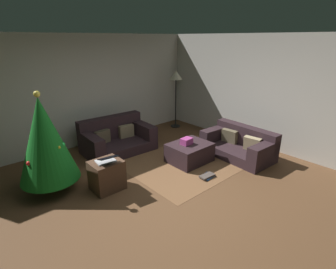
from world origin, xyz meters
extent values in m
plane|color=brown|center=(0.00, 0.00, 0.00)|extent=(6.40, 6.40, 0.00)
cube|color=beige|center=(0.00, 3.14, 1.30)|extent=(6.40, 0.12, 2.60)
cube|color=beige|center=(3.14, 0.00, 1.30)|extent=(0.12, 6.40, 2.60)
cube|color=#2D1E23|center=(0.34, 2.15, 0.11)|extent=(1.61, 1.04, 0.23)
cube|color=#2D1E23|center=(0.36, 2.51, 0.49)|extent=(1.57, 0.31, 0.53)
cube|color=#2D1E23|center=(1.00, 2.12, 0.39)|extent=(0.29, 0.97, 0.33)
cube|color=#2D1E23|center=(-0.32, 2.18, 0.39)|extent=(0.29, 0.97, 0.33)
cube|color=#8C7A5B|center=(0.66, 2.30, 0.38)|extent=(0.37, 0.16, 0.30)
cube|color=brown|center=(0.03, 2.33, 0.38)|extent=(0.37, 0.16, 0.30)
cube|color=#2D1E23|center=(2.15, 0.15, 0.11)|extent=(0.92, 1.57, 0.22)
cube|color=#2D1E23|center=(2.45, 0.13, 0.43)|extent=(0.32, 1.54, 0.42)
cube|color=#2D1E23|center=(2.12, -0.49, 0.36)|extent=(0.85, 0.28, 0.28)
cube|color=#2D1E23|center=(2.18, 0.79, 0.36)|extent=(0.85, 0.28, 0.28)
cube|color=tan|center=(2.23, -0.16, 0.37)|extent=(0.20, 0.38, 0.31)
cube|color=brown|center=(2.27, 0.45, 0.37)|extent=(0.17, 0.37, 0.31)
cube|color=#2D1E23|center=(1.18, 0.67, 0.20)|extent=(0.85, 0.70, 0.40)
cube|color=#B23F8C|center=(1.11, 0.71, 0.47)|extent=(0.24, 0.19, 0.13)
cube|color=black|center=(1.29, 0.81, 0.41)|extent=(0.12, 0.16, 0.02)
cylinder|color=brown|center=(-1.42, 1.47, 0.12)|extent=(0.10, 0.10, 0.23)
cone|color=#14671E|center=(-1.42, 1.47, 0.94)|extent=(0.97, 0.97, 1.42)
sphere|color=red|center=(-1.73, 1.37, 0.66)|extent=(0.08, 0.08, 0.08)
sphere|color=green|center=(-1.19, 1.33, 0.84)|extent=(0.08, 0.08, 0.08)
sphere|color=#2699E5|center=(-1.73, 1.38, 0.54)|extent=(0.06, 0.06, 0.06)
sphere|color=yellow|center=(-1.43, 1.55, 1.39)|extent=(0.05, 0.05, 0.05)
sphere|color=yellow|center=(-1.29, 1.24, 0.84)|extent=(0.05, 0.05, 0.05)
sphere|color=#2699E5|center=(-1.41, 1.54, 1.44)|extent=(0.05, 0.05, 0.05)
sphere|color=#F2D84C|center=(-1.42, 1.47, 1.69)|extent=(0.10, 0.10, 0.10)
cube|color=#4C3323|center=(-0.68, 0.87, 0.26)|extent=(0.52, 0.44, 0.53)
cube|color=silver|center=(-0.68, 0.87, 0.54)|extent=(0.34, 0.27, 0.02)
cube|color=black|center=(-0.70, 0.72, 0.66)|extent=(0.34, 0.26, 0.09)
cube|color=#2D5193|center=(0.94, -0.03, 0.01)|extent=(0.29, 0.23, 0.02)
cube|color=#4C423D|center=(0.92, -0.04, 0.04)|extent=(0.31, 0.17, 0.03)
cylinder|color=black|center=(2.57, 2.59, 0.01)|extent=(0.28, 0.28, 0.02)
cylinder|color=black|center=(2.57, 2.59, 0.70)|extent=(0.04, 0.04, 1.40)
cone|color=beige|center=(2.57, 2.59, 1.52)|extent=(0.36, 0.36, 0.24)
cube|color=brown|center=(1.18, 0.67, 0.00)|extent=(2.60, 2.00, 0.01)
camera|label=1|loc=(-2.56, -2.82, 2.50)|focal=28.00mm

